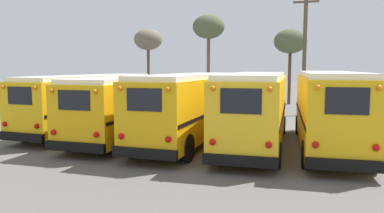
% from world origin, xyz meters
% --- Properties ---
extents(ground_plane, '(160.00, 160.00, 0.00)m').
position_xyz_m(ground_plane, '(0.00, 0.00, 0.00)').
color(ground_plane, '#5B5956').
extents(school_bus_0, '(2.92, 10.44, 3.09)m').
position_xyz_m(school_bus_0, '(-6.17, 0.74, 1.69)').
color(school_bus_0, yellow).
rests_on(school_bus_0, ground).
extents(school_bus_1, '(2.63, 10.32, 3.06)m').
position_xyz_m(school_bus_1, '(-3.09, -0.26, 1.67)').
color(school_bus_1, '#EAAA0F').
rests_on(school_bus_1, ground).
extents(school_bus_2, '(2.64, 10.13, 3.21)m').
position_xyz_m(school_bus_2, '(-0.00, -0.70, 1.75)').
color(school_bus_2, '#EAAA0F').
rests_on(school_bus_2, ground).
extents(school_bus_3, '(2.78, 9.73, 3.26)m').
position_xyz_m(school_bus_3, '(3.09, -0.80, 1.76)').
color(school_bus_3, yellow).
rests_on(school_bus_3, ground).
extents(school_bus_4, '(2.87, 9.78, 3.33)m').
position_xyz_m(school_bus_4, '(6.17, -0.45, 1.80)').
color(school_bus_4, yellow).
rests_on(school_bus_4, ground).
extents(utility_pole, '(1.80, 0.29, 9.32)m').
position_xyz_m(utility_pole, '(5.07, 11.23, 4.82)').
color(utility_pole, brown).
rests_on(utility_pole, ground).
extents(bare_tree_0, '(2.85, 2.85, 7.40)m').
position_xyz_m(bare_tree_0, '(-10.25, 18.14, 6.24)').
color(bare_tree_0, brown).
rests_on(bare_tree_0, ground).
extents(bare_tree_1, '(2.95, 2.95, 8.35)m').
position_xyz_m(bare_tree_1, '(-3.48, 16.49, 7.11)').
color(bare_tree_1, brown).
rests_on(bare_tree_1, ground).
extents(bare_tree_2, '(3.09, 3.09, 7.13)m').
position_xyz_m(bare_tree_2, '(3.73, 19.47, 5.91)').
color(bare_tree_2, '#473323').
rests_on(bare_tree_2, ground).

